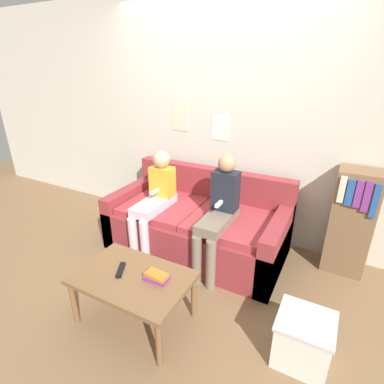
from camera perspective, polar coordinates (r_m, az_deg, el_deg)
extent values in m
plane|color=brown|center=(2.98, -4.11, -15.84)|extent=(10.00, 10.00, 0.00)
cube|color=beige|center=(3.36, 5.66, 13.30)|extent=(8.00, 0.06, 2.60)
cube|color=beige|center=(3.55, -2.28, 14.30)|extent=(0.21, 0.00, 0.34)
cube|color=white|center=(3.35, 5.39, 12.02)|extent=(0.21, 0.00, 0.27)
cube|color=maroon|center=(3.24, 0.84, -7.67)|extent=(1.83, 0.91, 0.42)
cube|color=maroon|center=(3.37, 3.90, 1.32)|extent=(1.83, 0.14, 0.40)
cube|color=maroon|center=(3.62, -11.15, -3.20)|extent=(0.14, 0.91, 0.58)
cube|color=maroon|center=(2.97, 15.73, -10.00)|extent=(0.14, 0.91, 0.58)
cube|color=#A1343A|center=(3.27, -5.40, -2.60)|extent=(0.75, 0.75, 0.07)
cube|color=#A1343A|center=(2.96, 7.18, -5.63)|extent=(0.75, 0.75, 0.07)
cube|color=brown|center=(2.37, -11.25, -15.77)|extent=(0.86, 0.57, 0.04)
cylinder|color=brown|center=(2.60, -21.56, -19.04)|extent=(0.04, 0.04, 0.38)
cylinder|color=brown|center=(2.20, -6.35, -26.83)|extent=(0.04, 0.04, 0.38)
cylinder|color=brown|center=(2.85, -14.06, -13.75)|extent=(0.04, 0.04, 0.38)
cylinder|color=brown|center=(2.49, 0.34, -19.27)|extent=(0.04, 0.04, 0.38)
cylinder|color=silver|center=(3.10, -11.08, -8.97)|extent=(0.09, 0.09, 0.49)
cylinder|color=silver|center=(3.02, -8.97, -9.70)|extent=(0.09, 0.09, 0.49)
cube|color=silver|center=(3.12, -7.23, -2.39)|extent=(0.23, 0.56, 0.09)
cube|color=gold|center=(3.17, -5.68, 2.04)|extent=(0.24, 0.16, 0.31)
sphere|color=tan|center=(3.09, -5.85, 6.22)|extent=(0.18, 0.18, 0.18)
cube|color=white|center=(3.08, -7.16, 0.06)|extent=(0.03, 0.12, 0.03)
cylinder|color=#756656|center=(2.77, 0.88, -12.87)|extent=(0.09, 0.09, 0.49)
cylinder|color=#756656|center=(2.72, 3.58, -13.66)|extent=(0.09, 0.09, 0.49)
cube|color=#756656|center=(2.80, 4.88, -5.37)|extent=(0.23, 0.56, 0.09)
cube|color=#1E232D|center=(2.84, 6.39, 0.26)|extent=(0.24, 0.16, 0.38)
sphere|color=tan|center=(2.75, 6.64, 5.40)|extent=(0.16, 0.16, 0.16)
cube|color=white|center=(2.75, 5.14, -2.29)|extent=(0.03, 0.12, 0.03)
cube|color=black|center=(2.42, -13.41, -14.24)|extent=(0.11, 0.17, 0.02)
cube|color=#7A3389|center=(2.29, -6.69, -15.90)|extent=(0.18, 0.13, 0.03)
cube|color=orange|center=(2.27, -6.80, -15.40)|extent=(0.18, 0.11, 0.03)
cube|color=brown|center=(3.18, 27.98, -5.09)|extent=(0.37, 0.29, 1.03)
cube|color=silver|center=(2.89, 26.64, 0.40)|extent=(0.05, 0.02, 0.24)
cube|color=#23519E|center=(2.90, 27.86, -0.15)|extent=(0.06, 0.02, 0.24)
cube|color=#7A3389|center=(2.90, 29.13, -0.40)|extent=(0.06, 0.02, 0.24)
cube|color=#7A3389|center=(2.91, 30.35, -0.83)|extent=(0.06, 0.02, 0.28)
cube|color=#23519E|center=(2.92, 31.51, -1.53)|extent=(0.05, 0.02, 0.30)
cube|color=silver|center=(2.36, 20.32, -25.07)|extent=(0.34, 0.33, 0.33)
cube|color=beige|center=(2.23, 21.00, -21.97)|extent=(0.36, 0.35, 0.02)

